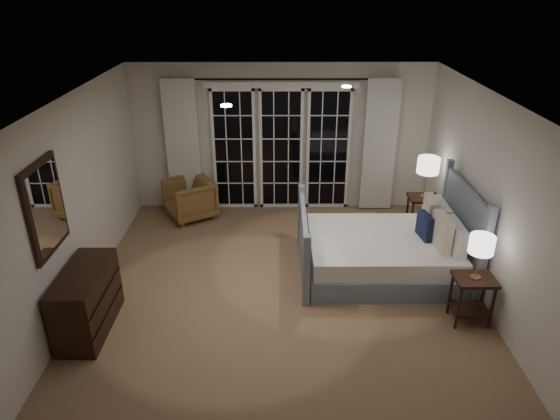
{
  "coord_description": "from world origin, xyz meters",
  "views": [
    {
      "loc": [
        -0.05,
        -5.64,
        3.73
      ],
      "look_at": [
        -0.03,
        0.06,
        1.05
      ],
      "focal_mm": 32.0,
      "sensor_mm": 36.0,
      "label": 1
    }
  ],
  "objects_px": {
    "bed": "(385,251)",
    "lamp_left": "(482,245)",
    "armchair": "(190,199)",
    "nightstand_right": "(423,209)",
    "nightstand_left": "(472,293)",
    "dresser": "(87,301)",
    "lamp_right": "(428,166)"
  },
  "relations": [
    {
      "from": "bed",
      "to": "lamp_left",
      "type": "bearing_deg",
      "value": -54.4
    },
    {
      "from": "lamp_left",
      "to": "armchair",
      "type": "distance_m",
      "value": 4.76
    },
    {
      "from": "bed",
      "to": "nightstand_right",
      "type": "xyz_separation_m",
      "value": [
        0.81,
        1.18,
        0.08
      ]
    },
    {
      "from": "nightstand_left",
      "to": "lamp_left",
      "type": "distance_m",
      "value": 0.64
    },
    {
      "from": "dresser",
      "to": "nightstand_left",
      "type": "bearing_deg",
      "value": 1.64
    },
    {
      "from": "bed",
      "to": "armchair",
      "type": "bearing_deg",
      "value": 149.43
    },
    {
      "from": "nightstand_left",
      "to": "dresser",
      "type": "xyz_separation_m",
      "value": [
        -4.44,
        -0.13,
        -0.01
      ]
    },
    {
      "from": "lamp_right",
      "to": "armchair",
      "type": "bearing_deg",
      "value": 171.48
    },
    {
      "from": "bed",
      "to": "lamp_right",
      "type": "distance_m",
      "value": 1.65
    },
    {
      "from": "bed",
      "to": "dresser",
      "type": "xyz_separation_m",
      "value": [
        -3.65,
        -1.23,
        0.06
      ]
    },
    {
      "from": "armchair",
      "to": "lamp_right",
      "type": "bearing_deg",
      "value": 50.85
    },
    {
      "from": "bed",
      "to": "lamp_right",
      "type": "height_order",
      "value": "bed"
    },
    {
      "from": "nightstand_right",
      "to": "lamp_right",
      "type": "xyz_separation_m",
      "value": [
        0.0,
        0.0,
        0.73
      ]
    },
    {
      "from": "nightstand_left",
      "to": "armchair",
      "type": "height_order",
      "value": "armchair"
    },
    {
      "from": "armchair",
      "to": "dresser",
      "type": "bearing_deg",
      "value": -43.69
    },
    {
      "from": "nightstand_right",
      "to": "lamp_left",
      "type": "relative_size",
      "value": 1.14
    },
    {
      "from": "dresser",
      "to": "nightstand_right",
      "type": "bearing_deg",
      "value": 28.43
    },
    {
      "from": "lamp_left",
      "to": "dresser",
      "type": "bearing_deg",
      "value": -178.36
    },
    {
      "from": "nightstand_left",
      "to": "lamp_left",
      "type": "bearing_deg",
      "value": -165.96
    },
    {
      "from": "lamp_left",
      "to": "armchair",
      "type": "xyz_separation_m",
      "value": [
        -3.75,
        2.85,
        -0.69
      ]
    },
    {
      "from": "lamp_left",
      "to": "lamp_right",
      "type": "distance_m",
      "value": 2.29
    },
    {
      "from": "nightstand_right",
      "to": "armchair",
      "type": "xyz_separation_m",
      "value": [
        -3.77,
        0.56,
        -0.07
      ]
    },
    {
      "from": "lamp_right",
      "to": "armchair",
      "type": "relative_size",
      "value": 0.87
    },
    {
      "from": "nightstand_right",
      "to": "dresser",
      "type": "height_order",
      "value": "dresser"
    },
    {
      "from": "nightstand_left",
      "to": "nightstand_right",
      "type": "xyz_separation_m",
      "value": [
        0.02,
        2.29,
        0.01
      ]
    },
    {
      "from": "bed",
      "to": "nightstand_left",
      "type": "relative_size",
      "value": 3.63
    },
    {
      "from": "nightstand_right",
      "to": "lamp_left",
      "type": "distance_m",
      "value": 2.37
    },
    {
      "from": "nightstand_right",
      "to": "dresser",
      "type": "xyz_separation_m",
      "value": [
        -4.46,
        -2.41,
        -0.02
      ]
    },
    {
      "from": "nightstand_left",
      "to": "lamp_right",
      "type": "bearing_deg",
      "value": 89.51
    },
    {
      "from": "lamp_left",
      "to": "armchair",
      "type": "bearing_deg",
      "value": 142.74
    },
    {
      "from": "nightstand_right",
      "to": "lamp_right",
      "type": "distance_m",
      "value": 0.73
    },
    {
      "from": "armchair",
      "to": "nightstand_left",
      "type": "bearing_deg",
      "value": 22.11
    }
  ]
}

